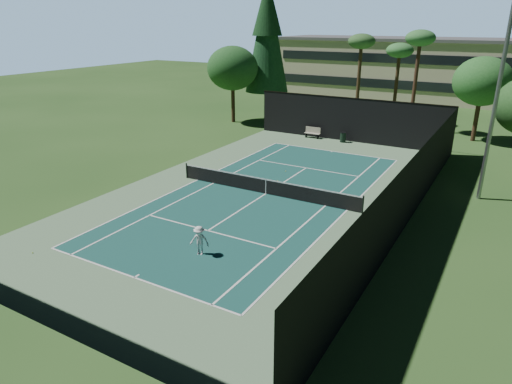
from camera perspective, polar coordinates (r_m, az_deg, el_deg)
ground at (r=29.49m, az=1.23°, el=-0.25°), size 160.00×160.00×0.00m
apron_slab at (r=29.49m, az=1.23°, el=-0.24°), size 18.00×32.00×0.01m
court_surface at (r=29.48m, az=1.23°, el=-0.23°), size 10.97×23.77×0.01m
court_lines at (r=29.48m, az=1.23°, el=-0.21°), size 11.07×23.87×0.01m
tennis_net at (r=29.29m, az=1.24°, el=0.77°), size 12.90×0.10×1.10m
fence at (r=28.89m, az=1.32°, el=3.52°), size 18.04×32.05×4.03m
player at (r=21.89m, az=-7.08°, el=-6.04°), size 1.07×0.81×1.47m
tennis_ball_a at (r=24.60m, az=-26.14°, el=-6.84°), size 0.06×0.06×0.06m
tennis_ball_b at (r=31.85m, az=2.72°, el=1.41°), size 0.07×0.07×0.07m
tennis_ball_c at (r=33.94m, az=3.72°, el=2.61°), size 0.08×0.08×0.08m
tennis_ball_d at (r=36.88m, az=-4.59°, el=4.05°), size 0.06×0.06×0.06m
park_bench at (r=44.22m, az=7.09°, el=7.43°), size 1.50×0.45×1.02m
trash_bin at (r=42.99m, az=10.82°, el=6.75°), size 0.56×0.56×0.95m
pine_tree at (r=52.63m, az=1.41°, el=19.56°), size 4.80×4.80×15.00m
palm_a at (r=50.59m, az=13.03°, el=17.48°), size 2.80×2.80×9.32m
palm_b at (r=51.63m, az=17.50°, el=16.21°), size 2.80×2.80×8.42m
palm_c at (r=48.12m, az=19.81°, el=17.20°), size 2.80×2.80×9.77m
decid_tree_a at (r=46.58m, az=26.46°, el=12.26°), size 5.12×5.12×7.62m
decid_tree_c at (r=50.43m, az=-2.96°, el=15.18°), size 5.44×5.44×8.09m
campus_building at (r=71.68m, az=19.86°, el=14.38°), size 40.50×12.50×8.30m
light_pole at (r=30.48m, az=27.92°, el=10.66°), size 0.90×0.25×12.22m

